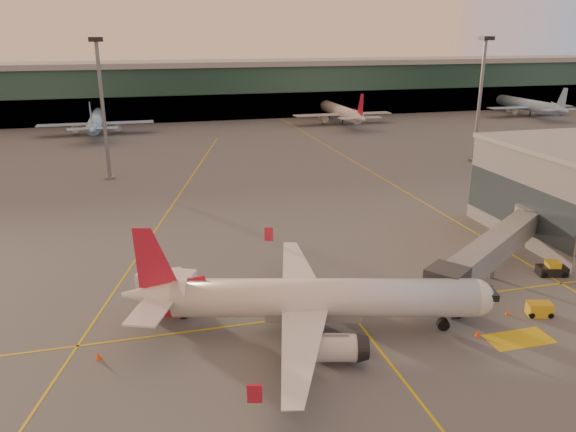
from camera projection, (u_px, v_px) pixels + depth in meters
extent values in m
plane|color=#4C4F54|center=(317.00, 343.00, 50.24)|extent=(600.00, 600.00, 0.00)
cube|color=gold|center=(301.00, 317.00, 54.82)|extent=(80.00, 0.25, 0.01)
cube|color=gold|center=(171.00, 207.00, 89.10)|extent=(31.30, 115.98, 0.01)
cube|color=gold|center=(351.00, 160.00, 121.78)|extent=(0.25, 160.00, 0.01)
cube|color=gold|center=(408.00, 387.00, 44.11)|extent=(0.25, 30.00, 0.01)
cube|color=gold|center=(519.00, 339.00, 50.94)|extent=(6.00, 3.00, 0.01)
cube|color=#19382D|center=(182.00, 92.00, 178.04)|extent=(400.00, 18.00, 16.00)
cube|color=gray|center=(180.00, 64.00, 175.28)|extent=(400.00, 20.00, 1.60)
cube|color=black|center=(185.00, 109.00, 171.50)|extent=(400.00, 1.00, 8.00)
cube|color=slate|center=(576.00, 193.00, 75.09)|extent=(18.00, 22.00, 12.00)
cube|color=#2D3D47|center=(517.00, 205.00, 73.23)|extent=(0.30, 21.60, 6.00)
cylinder|color=slate|center=(103.00, 112.00, 102.02)|extent=(0.70, 0.70, 25.00)
cube|color=black|center=(96.00, 39.00, 98.03)|extent=(2.40, 2.40, 0.80)
cube|color=slate|center=(110.00, 178.00, 105.86)|extent=(1.60, 1.60, 0.50)
cylinder|color=slate|center=(480.00, 102.00, 116.59)|extent=(0.70, 0.70, 25.00)
cube|color=black|center=(486.00, 38.00, 112.61)|extent=(2.40, 2.40, 0.80)
cube|color=slate|center=(473.00, 160.00, 120.44)|extent=(1.60, 1.60, 0.50)
cylinder|color=silver|center=(324.00, 298.00, 51.03)|extent=(27.44, 10.39, 3.52)
sphere|color=silver|center=(475.00, 298.00, 51.05)|extent=(3.45, 3.45, 3.45)
cube|color=black|center=(486.00, 293.00, 50.92)|extent=(2.12, 2.62, 0.62)
cone|color=silver|center=(155.00, 295.00, 50.91)|extent=(6.68, 4.77, 3.35)
cube|color=silver|center=(151.00, 310.00, 48.03)|extent=(4.82, 6.35, 0.18)
cylinder|color=silver|center=(336.00, 348.00, 46.55)|extent=(4.14, 3.15, 2.29)
cylinder|color=black|center=(303.00, 337.00, 49.70)|extent=(1.85, 1.60, 1.59)
cylinder|color=black|center=(303.00, 332.00, 49.55)|extent=(0.32, 0.32, 0.97)
cube|color=silver|center=(166.00, 280.00, 53.75)|extent=(3.49, 5.98, 0.18)
cylinder|color=silver|center=(327.00, 291.00, 56.72)|extent=(4.14, 3.15, 2.29)
cylinder|color=black|center=(301.00, 313.00, 54.05)|extent=(1.85, 1.60, 1.59)
cylinder|color=black|center=(302.00, 308.00, 53.90)|extent=(0.32, 0.32, 0.97)
cube|color=slate|center=(313.00, 309.00, 51.38)|extent=(9.13, 4.94, 1.41)
cylinder|color=black|center=(443.00, 324.00, 51.90)|extent=(1.25, 0.96, 1.11)
cube|color=slate|center=(495.00, 247.00, 62.31)|extent=(22.80, 17.57, 2.70)
cube|color=#2D3035|center=(447.00, 283.00, 53.30)|extent=(4.75, 4.75, 3.00)
cube|color=#2D3035|center=(453.00, 302.00, 55.31)|extent=(1.60, 2.40, 2.40)
cylinder|color=black|center=(458.00, 314.00, 54.55)|extent=(0.80, 0.40, 0.80)
cylinder|color=black|center=(447.00, 304.00, 56.57)|extent=(0.80, 0.40, 0.80)
cylinder|color=slate|center=(493.00, 268.00, 63.11)|extent=(0.50, 0.50, 2.52)
cylinder|color=slate|center=(532.00, 218.00, 71.99)|extent=(4.40, 4.40, 3.00)
cylinder|color=slate|center=(529.00, 236.00, 72.80)|extent=(2.40, 2.40, 2.52)
cube|color=#A31726|center=(171.00, 305.00, 55.68)|extent=(3.67, 3.28, 1.42)
cube|color=silver|center=(167.00, 285.00, 55.03)|extent=(5.96, 4.34, 2.64)
cylinder|color=black|center=(151.00, 312.00, 54.95)|extent=(0.91, 0.64, 0.85)
cylinder|color=black|center=(184.00, 314.00, 54.47)|extent=(0.91, 0.64, 0.85)
cube|color=gold|center=(539.00, 309.00, 54.98)|extent=(2.56, 1.92, 1.36)
cylinder|color=black|center=(532.00, 315.00, 54.58)|extent=(0.62, 0.43, 0.57)
cylinder|color=black|center=(551.00, 315.00, 54.56)|extent=(0.62, 0.43, 0.57)
cube|color=black|center=(552.00, 271.00, 64.16)|extent=(3.54, 2.46, 1.04)
cube|color=gold|center=(553.00, 265.00, 63.94)|extent=(1.66, 1.80, 0.85)
cylinder|color=black|center=(545.00, 275.00, 63.50)|extent=(0.71, 0.44, 0.66)
cylinder|color=black|center=(565.00, 275.00, 63.51)|extent=(0.71, 0.44, 0.66)
cone|color=#F5440C|center=(508.00, 312.00, 55.24)|extent=(0.42, 0.42, 0.53)
cube|color=#F5440C|center=(507.00, 314.00, 55.31)|extent=(0.36, 0.36, 0.03)
cone|color=#F5440C|center=(98.00, 356.00, 47.70)|extent=(0.49, 0.49, 0.62)
cube|color=#F5440C|center=(99.00, 359.00, 47.79)|extent=(0.42, 0.42, 0.03)
cone|color=#F5440C|center=(478.00, 333.00, 51.27)|extent=(0.50, 0.50, 0.63)
cube|color=#F5440C|center=(478.00, 336.00, 51.37)|extent=(0.43, 0.43, 0.03)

